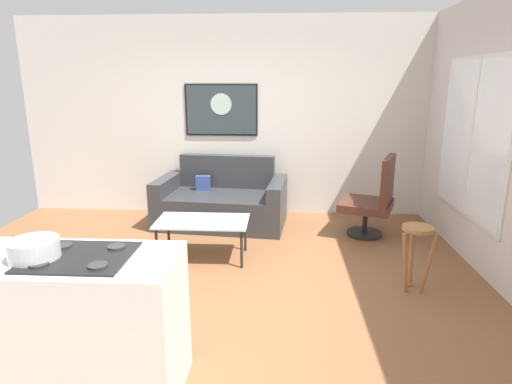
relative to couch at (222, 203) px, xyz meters
name	(u,v)px	position (x,y,z in m)	size (l,w,h in m)	color
ground	(223,286)	(0.25, -1.83, -0.32)	(6.40, 6.40, 0.04)	brown
back_wall	(243,118)	(0.25, 0.59, 1.10)	(6.40, 0.05, 2.80)	silver
right_wall	(506,139)	(2.87, -1.53, 1.10)	(0.05, 6.40, 2.80)	silver
couch	(222,203)	(0.00, 0.00, 0.00)	(1.80, 1.12, 0.90)	#303134
coffee_table	(202,223)	(-0.05, -1.20, 0.11)	(1.00, 0.57, 0.44)	silver
armchair	(374,199)	(1.97, -0.39, 0.19)	(0.80, 0.81, 1.03)	black
bar_stool	(417,243)	(2.06, -1.85, 0.18)	(0.33, 0.32, 0.63)	#9A6436
kitchen_counter	(37,324)	(-0.71, -3.33, 0.16)	(1.79, 0.62, 0.93)	white
mixing_bowl	(34,250)	(-0.63, -3.38, 0.67)	(0.29, 0.29, 0.12)	silver
wall_painting	(221,110)	(-0.06, 0.55, 1.22)	(1.04, 0.03, 0.73)	black
window	(472,138)	(2.83, -0.93, 1.03)	(0.03, 1.64, 1.71)	silver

